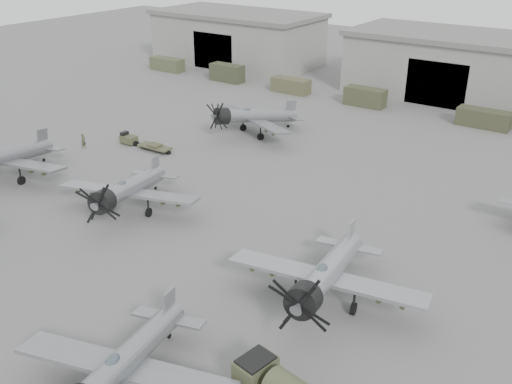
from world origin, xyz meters
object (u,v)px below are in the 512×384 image
aircraft_near_1 (120,366)px  aircraft_mid_1 (126,190)px  aircraft_mid_0 (0,158)px  aircraft_far_0 (251,116)px  aircraft_mid_2 (325,276)px  tug_trailer (139,142)px  ground_crew (84,141)px

aircraft_near_1 → aircraft_mid_1: 21.11m
aircraft_mid_0 → aircraft_mid_1: (14.62, 2.08, -0.16)m
aircraft_mid_1 → aircraft_far_0: size_ratio=0.98×
aircraft_mid_2 → aircraft_mid_0: bearing=169.9°
aircraft_mid_2 → tug_trailer: size_ratio=1.92×
aircraft_mid_1 → aircraft_far_0: (-3.21, 22.14, 0.07)m
aircraft_near_1 → aircraft_far_0: (-18.41, 36.79, 0.12)m
aircraft_mid_0 → tug_trailer: 14.65m
aircraft_far_0 → ground_crew: 18.69m
aircraft_mid_1 → tug_trailer: bearing=114.5°
tug_trailer → aircraft_near_1: bearing=-47.2°
aircraft_near_1 → aircraft_mid_0: (-29.83, 12.57, 0.21)m
aircraft_mid_1 → ground_crew: (-15.58, 8.21, -1.39)m
aircraft_near_1 → aircraft_mid_2: aircraft_mid_2 is taller
aircraft_near_1 → tug_trailer: bearing=118.5°
aircraft_far_0 → tug_trailer: 12.96m
aircraft_far_0 → aircraft_mid_2: bearing=-23.9°
aircraft_mid_0 → aircraft_mid_1: aircraft_mid_0 is taller
tug_trailer → aircraft_mid_0: bearing=-105.8°
aircraft_mid_2 → aircraft_far_0: bearing=123.3°
aircraft_mid_2 → tug_trailer: aircraft_mid_2 is taller
tug_trailer → ground_crew: size_ratio=4.09×
aircraft_mid_1 → tug_trailer: 16.46m
aircraft_mid_0 → aircraft_far_0: aircraft_mid_0 is taller
aircraft_mid_2 → ground_crew: bearing=153.6°
aircraft_mid_2 → ground_crew: aircraft_mid_2 is taller
aircraft_near_1 → ground_crew: aircraft_near_1 is taller
aircraft_near_1 → tug_trailer: 37.50m
aircraft_mid_0 → aircraft_far_0: size_ratio=1.06×
aircraft_mid_0 → tug_trailer: size_ratio=1.94×
aircraft_mid_2 → aircraft_far_0: (-22.91, 24.08, -0.06)m
aircraft_mid_1 → aircraft_far_0: bearing=80.0°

